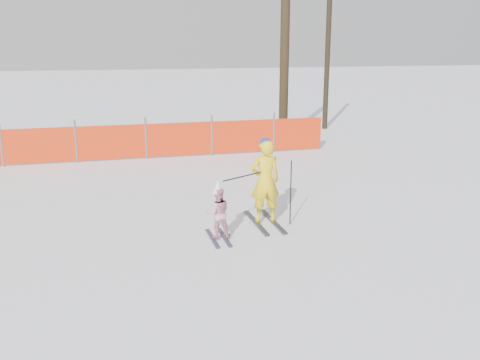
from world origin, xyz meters
name	(u,v)px	position (x,y,z in m)	size (l,w,h in m)	color
ground	(247,242)	(0.00, 0.00, 0.00)	(120.00, 120.00, 0.00)	white
adult	(265,181)	(0.60, 0.89, 0.84)	(0.59, 1.46, 1.68)	black
child	(218,212)	(-0.46, 0.28, 0.50)	(0.46, 0.95, 1.09)	black
ski_poles	(270,186)	(0.62, 0.64, 0.81)	(1.41, 0.50, 1.26)	black
safety_fence	(29,146)	(-4.35, 7.38, 0.56)	(17.62, 0.06, 1.25)	#595960
tree_trunks	(297,48)	(4.58, 9.89, 3.20)	(2.72, 2.20, 6.60)	black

